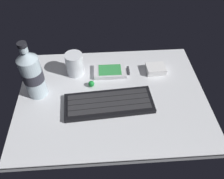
{
  "coord_description": "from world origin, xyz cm",
  "views": [
    {
      "loc": [
        -3.49,
        -51.17,
        58.29
      ],
      "look_at": [
        0.0,
        0.0,
        3.0
      ],
      "focal_mm": 36.3,
      "sensor_mm": 36.0,
      "label": 1
    }
  ],
  "objects_px": {
    "juice_cup": "(75,65)",
    "water_bottle": "(32,74)",
    "keyboard": "(109,103)",
    "handheld_device": "(112,71)",
    "trackball_mouse": "(91,84)",
    "charger_block": "(156,69)"
  },
  "relations": [
    {
      "from": "handheld_device",
      "to": "trackball_mouse",
      "type": "distance_m",
      "value": 0.1
    },
    {
      "from": "keyboard",
      "to": "trackball_mouse",
      "type": "relative_size",
      "value": 13.48
    },
    {
      "from": "handheld_device",
      "to": "trackball_mouse",
      "type": "bearing_deg",
      "value": -139.69
    },
    {
      "from": "water_bottle",
      "to": "trackball_mouse",
      "type": "xyz_separation_m",
      "value": [
        0.18,
        0.02,
        -0.08
      ]
    },
    {
      "from": "keyboard",
      "to": "charger_block",
      "type": "bearing_deg",
      "value": 39.18
    },
    {
      "from": "trackball_mouse",
      "to": "handheld_device",
      "type": "bearing_deg",
      "value": 40.31
    },
    {
      "from": "water_bottle",
      "to": "charger_block",
      "type": "relative_size",
      "value": 2.97
    },
    {
      "from": "keyboard",
      "to": "juice_cup",
      "type": "bearing_deg",
      "value": 125.1
    },
    {
      "from": "water_bottle",
      "to": "juice_cup",
      "type": "bearing_deg",
      "value": 37.0
    },
    {
      "from": "keyboard",
      "to": "juice_cup",
      "type": "distance_m",
      "value": 0.2
    },
    {
      "from": "keyboard",
      "to": "handheld_device",
      "type": "relative_size",
      "value": 2.31
    },
    {
      "from": "juice_cup",
      "to": "charger_block",
      "type": "bearing_deg",
      "value": -2.46
    },
    {
      "from": "juice_cup",
      "to": "water_bottle",
      "type": "height_order",
      "value": "water_bottle"
    },
    {
      "from": "juice_cup",
      "to": "water_bottle",
      "type": "distance_m",
      "value": 0.16
    },
    {
      "from": "handheld_device",
      "to": "trackball_mouse",
      "type": "height_order",
      "value": "trackball_mouse"
    },
    {
      "from": "juice_cup",
      "to": "keyboard",
      "type": "bearing_deg",
      "value": -54.9
    },
    {
      "from": "charger_block",
      "to": "trackball_mouse",
      "type": "bearing_deg",
      "value": -165.97
    },
    {
      "from": "juice_cup",
      "to": "charger_block",
      "type": "xyz_separation_m",
      "value": [
        0.3,
        -0.01,
        -0.03
      ]
    },
    {
      "from": "juice_cup",
      "to": "trackball_mouse",
      "type": "height_order",
      "value": "juice_cup"
    },
    {
      "from": "keyboard",
      "to": "handheld_device",
      "type": "bearing_deg",
      "value": 82.87
    },
    {
      "from": "charger_block",
      "to": "trackball_mouse",
      "type": "relative_size",
      "value": 3.18
    },
    {
      "from": "handheld_device",
      "to": "juice_cup",
      "type": "relative_size",
      "value": 1.51
    }
  ]
}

